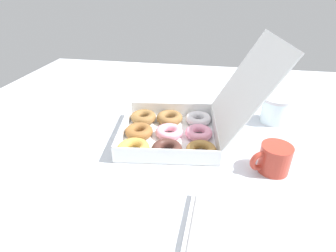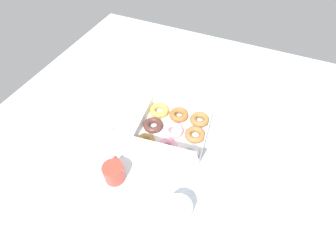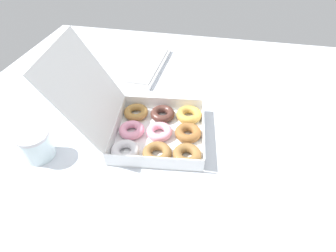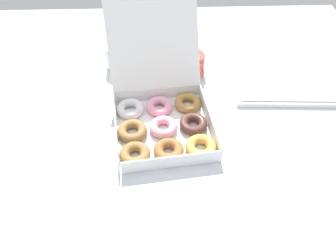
{
  "view_description": "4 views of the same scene",
  "coord_description": "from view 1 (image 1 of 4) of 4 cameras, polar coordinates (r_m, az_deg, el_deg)",
  "views": [
    {
      "loc": [
        74.62,
        14.65,
        48.61
      ],
      "look_at": [
        -3.04,
        1.1,
        3.87
      ],
      "focal_mm": 28.0,
      "sensor_mm": 36.0,
      "label": 1
    },
    {
      "loc": [
        -32.3,
        76.05,
        98.67
      ],
      "look_at": [
        0.09,
        2.41,
        4.73
      ],
      "focal_mm": 28.0,
      "sensor_mm": 36.0,
      "label": 2
    },
    {
      "loc": [
        -70.43,
        -15.48,
        67.57
      ],
      "look_at": [
        0.37,
        -1.05,
        2.73
      ],
      "focal_mm": 28.0,
      "sensor_mm": 36.0,
      "label": 3
    },
    {
      "loc": [
        -3.35,
        -74.45,
        82.78
      ],
      "look_at": [
        -0.88,
        -0.91,
        4.91
      ],
      "focal_mm": 35.0,
      "sensor_mm": 36.0,
      "label": 4
    }
  ],
  "objects": [
    {
      "name": "ground_plane",
      "position": [
        0.91,
        -1.02,
        -3.55
      ],
      "size": [
        180.0,
        180.0,
        2.0
      ],
      "primitive_type": "cube",
      "color": "silver"
    },
    {
      "name": "donut_box",
      "position": [
        0.9,
        1.67,
        -0.31
      ],
      "size": [
        37.49,
        51.82,
        33.73
      ],
      "color": "white",
      "rests_on": "ground_plane"
    },
    {
      "name": "coffee_mug",
      "position": [
        0.8,
        22.02,
        -6.54
      ],
      "size": [
        8.75,
        11.82,
        8.28
      ],
      "color": "#B23A2B",
      "rests_on": "ground_plane"
    },
    {
      "name": "glass_jar",
      "position": [
        1.07,
        22.25,
        3.25
      ],
      "size": [
        10.27,
        10.27,
        9.87
      ],
      "color": "silver",
      "rests_on": "ground_plane"
    },
    {
      "name": "paper_napkin",
      "position": [
        0.87,
        -21.83,
        -6.72
      ],
      "size": [
        14.72,
        13.57,
        0.15
      ],
      "primitive_type": "cube",
      "rotation": [
        0.0,
        0.0,
        -0.32
      ],
      "color": "white",
      "rests_on": "ground_plane"
    }
  ]
}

